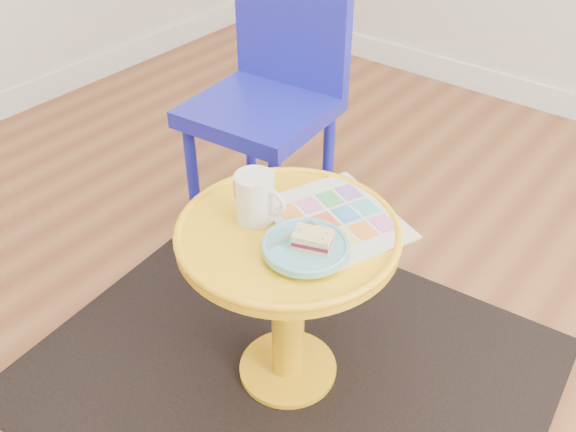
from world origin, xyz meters
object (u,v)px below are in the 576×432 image
Objects in this scene: plate at (306,248)px; mug at (256,197)px; side_table at (288,275)px; chair at (273,85)px; newspaper at (336,219)px.

mug is at bearing 169.34° from plate.
side_table is at bearing 152.25° from plate.
plate is at bearing -50.75° from chair.
newspaper is 0.15m from plate.
side_table is 1.68× the size of newspaper.
mug is 0.18m from plate.
plate is (0.08, -0.04, 0.16)m from side_table.
chair is 0.65m from mug.
chair is at bearing 122.08° from mug.
mug is at bearing -171.75° from side_table.
chair is (-0.47, 0.52, 0.17)m from side_table.
plate is (0.17, -0.03, -0.05)m from mug.
side_table is at bearing 4.21° from mug.
plate is (0.02, -0.14, 0.02)m from newspaper.
side_table is 3.97× the size of mug.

